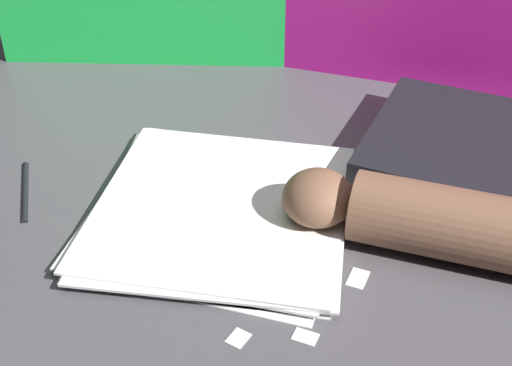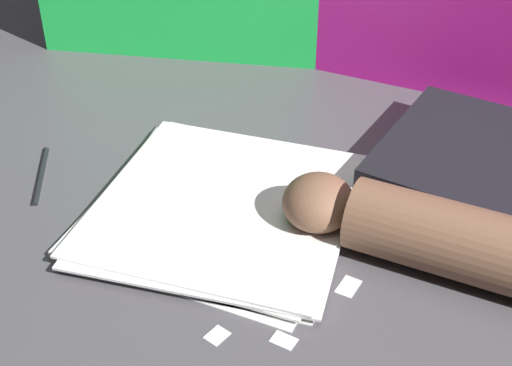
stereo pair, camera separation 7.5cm
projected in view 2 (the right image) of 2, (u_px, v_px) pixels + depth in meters
ground_plane at (259, 223)px, 0.79m from camera, size 6.00×6.00×0.00m
paper_stack at (225, 206)px, 0.81m from camera, size 0.30×0.31×0.02m
book_closed at (465, 159)px, 0.86m from camera, size 0.23×0.27×0.04m
scissors at (288, 244)px, 0.76m from camera, size 0.08×0.17×0.01m
hand_forearm at (435, 235)px, 0.72m from camera, size 0.32×0.11×0.08m
paper_scrap_near at (284, 340)px, 0.65m from camera, size 0.03×0.02×0.00m
paper_scrap_mid at (217, 335)px, 0.66m from camera, size 0.02×0.03×0.00m
paper_scrap_far at (348, 286)px, 0.71m from camera, size 0.02×0.03×0.00m
pen at (40, 174)px, 0.87m from camera, size 0.06×0.11×0.01m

